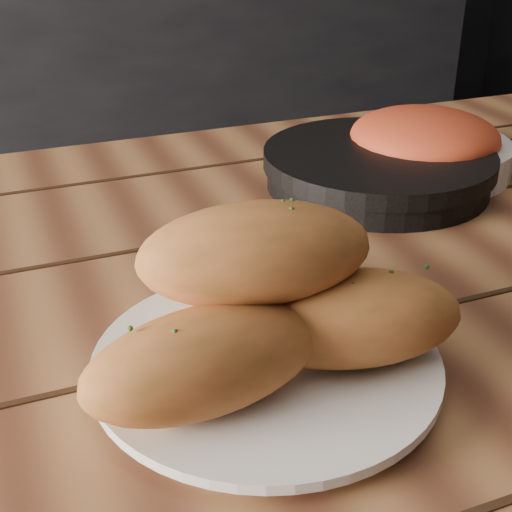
{
  "coord_description": "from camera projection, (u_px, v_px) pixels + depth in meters",
  "views": [
    {
      "loc": [
        -0.02,
        -0.46,
        1.07
      ],
      "look_at": [
        0.15,
        -0.04,
        0.84
      ],
      "focal_mm": 50.0,
      "sensor_mm": 36.0,
      "label": 1
    }
  ],
  "objects": [
    {
      "name": "bowl",
      "position": [
        424.0,
        145.0,
        0.89
      ],
      "size": [
        0.22,
        0.22,
        0.08
      ],
      "color": "white",
      "rests_on": "table"
    },
    {
      "name": "bread_rolls",
      "position": [
        261.0,
        302.0,
        0.49
      ],
      "size": [
        0.28,
        0.22,
        0.12
      ],
      "color": "#C56A36",
      "rests_on": "plate"
    },
    {
      "name": "plate",
      "position": [
        266.0,
        365.0,
        0.52
      ],
      "size": [
        0.25,
        0.25,
        0.02
      ],
      "color": "white",
      "rests_on": "table"
    },
    {
      "name": "skillet",
      "position": [
        380.0,
        168.0,
        0.85
      ],
      "size": [
        0.41,
        0.27,
        0.05
      ],
      "color": "black",
      "rests_on": "table"
    },
    {
      "name": "table",
      "position": [
        367.0,
        338.0,
        0.74
      ],
      "size": [
        1.55,
        0.9,
        0.75
      ],
      "color": "#966338",
      "rests_on": "ground"
    }
  ]
}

